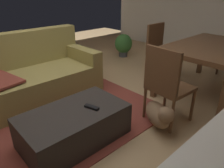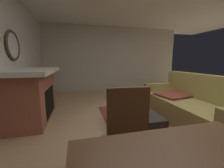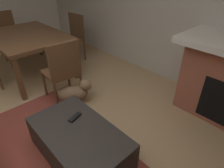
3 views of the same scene
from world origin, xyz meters
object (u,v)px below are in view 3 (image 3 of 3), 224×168
at_px(ottoman_coffee_table, 79,143).
at_px(dining_chair_west, 63,69).
at_px(tv_remote, 75,117).
at_px(dining_table, 27,39).
at_px(small_dog, 74,92).
at_px(dining_chair_east, 7,32).
at_px(dining_chair_south, 73,35).

distance_m(ottoman_coffee_table, dining_chair_west, 1.11).
bearing_deg(tv_remote, dining_table, -25.99).
xyz_separation_m(dining_table, small_dog, (-1.32, -0.04, -0.48)).
relative_size(ottoman_coffee_table, dining_chair_east, 1.15).
height_order(dining_chair_south, dining_chair_east, same).
height_order(dining_chair_west, dining_chair_east, same).
distance_m(tv_remote, small_dog, 0.78).
relative_size(tv_remote, dining_table, 0.10).
xyz_separation_m(dining_chair_south, dining_chair_east, (1.16, 0.92, 0.00)).
distance_m(dining_chair_south, small_dog, 1.63).
xyz_separation_m(dining_table, dining_chair_east, (1.17, -0.01, -0.14)).
bearing_deg(dining_table, ottoman_coffee_table, 168.44).
relative_size(dining_table, dining_chair_south, 1.66).
bearing_deg(ottoman_coffee_table, dining_chair_south, -32.59).
relative_size(dining_table, dining_chair_east, 1.66).
relative_size(ottoman_coffee_table, dining_chair_south, 1.15).
relative_size(ottoman_coffee_table, dining_chair_west, 1.15).
xyz_separation_m(dining_table, dining_chair_south, (0.01, -0.93, -0.14)).
distance_m(dining_table, dining_chair_south, 0.94).
bearing_deg(tv_remote, ottoman_coffee_table, 138.70).
relative_size(tv_remote, small_dog, 0.30).
relative_size(dining_table, dining_chair_west, 1.66).
bearing_deg(small_dog, dining_chair_south, -34.08).
height_order(dining_table, dining_chair_south, dining_chair_south).
xyz_separation_m(tv_remote, dining_chair_south, (1.97, -1.28, 0.15)).
height_order(dining_chair_south, dining_chair_west, same).
bearing_deg(dining_chair_south, dining_chair_east, 38.53).
bearing_deg(ottoman_coffee_table, dining_chair_west, -23.98).
relative_size(dining_chair_south, small_dog, 1.76).
xyz_separation_m(ottoman_coffee_table, dining_chair_east, (3.30, -0.44, 0.34)).
relative_size(dining_table, small_dog, 2.92).
bearing_deg(tv_remote, dining_chair_east, -22.35).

